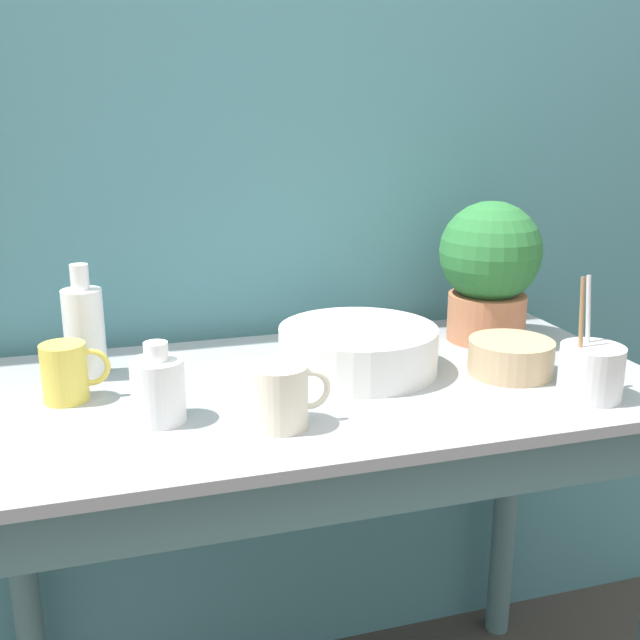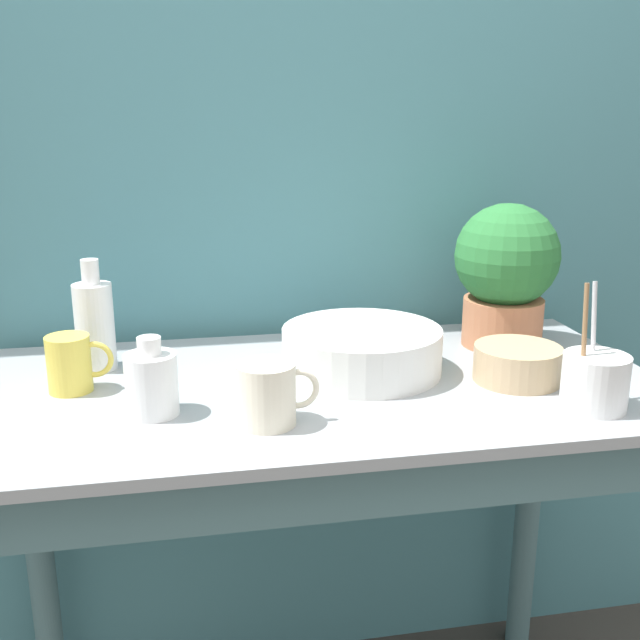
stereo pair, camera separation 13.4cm
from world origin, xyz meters
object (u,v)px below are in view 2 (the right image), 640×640
object	(u,v)px
bottle_short	(151,382)
bowl_wash_large	(362,350)
mug_cream	(268,394)
utensil_cup	(595,381)
bowl_small_tan	(517,364)
bottle_tall	(95,324)
mug_yellow	(71,363)
potted_plant	(506,270)

from	to	relation	value
bottle_short	bowl_wash_large	bearing A→B (deg)	19.47
mug_cream	utensil_cup	size ratio (longest dim) A/B	0.62
utensil_cup	bowl_small_tan	bearing A→B (deg)	115.07
bottle_tall	bottle_short	xyz separation A→B (m)	(0.11, -0.25, -0.03)
bowl_wash_large	mug_cream	xyz separation A→B (m)	(-0.21, -0.21, 0.01)
mug_cream	bowl_small_tan	distance (m)	0.49
bottle_tall	bowl_small_tan	xyz separation A→B (m)	(0.77, -0.22, -0.06)
bowl_wash_large	bottle_short	xyz separation A→B (m)	(-0.39, -0.14, 0.01)
mug_yellow	bowl_wash_large	bearing A→B (deg)	0.19
bowl_small_tan	utensil_cup	world-z (taller)	utensil_cup
bottle_short	utensil_cup	size ratio (longest dim) A/B	0.62
potted_plant	bowl_wash_large	world-z (taller)	potted_plant
bowl_wash_large	mug_cream	world-z (taller)	mug_cream
bowl_small_tan	bowl_wash_large	bearing A→B (deg)	159.45
bowl_wash_large	bowl_small_tan	distance (m)	0.29
bottle_tall	utensil_cup	distance (m)	0.92
bottle_short	mug_cream	distance (m)	0.20
bowl_wash_large	mug_cream	bearing A→B (deg)	-134.16
bottle_short	bowl_small_tan	bearing A→B (deg)	3.10
potted_plant	bowl_small_tan	world-z (taller)	potted_plant
bowl_wash_large	mug_yellow	world-z (taller)	mug_yellow
bowl_wash_large	bowl_small_tan	bearing A→B (deg)	-20.55
bowl_small_tan	utensil_cup	bearing A→B (deg)	-64.93
bottle_tall	mug_yellow	world-z (taller)	bottle_tall
bottle_short	potted_plant	bearing A→B (deg)	18.88
potted_plant	bowl_small_tan	bearing A→B (deg)	-106.70
potted_plant	utensil_cup	bearing A→B (deg)	-89.13
potted_plant	mug_yellow	xyz separation A→B (m)	(-0.87, -0.11, -0.11)
mug_yellow	bowl_small_tan	bearing A→B (deg)	-7.09
bottle_short	bowl_small_tan	xyz separation A→B (m)	(0.66, 0.04, -0.02)
bottle_tall	utensil_cup	size ratio (longest dim) A/B	1.00
bottle_tall	bowl_small_tan	bearing A→B (deg)	-15.70
mug_cream	bowl_wash_large	bearing A→B (deg)	45.84
bowl_wash_large	bowl_small_tan	world-z (taller)	bowl_wash_large
bottle_short	mug_yellow	bearing A→B (deg)	136.68
bowl_wash_large	utensil_cup	world-z (taller)	utensil_cup
potted_plant	mug_cream	world-z (taller)	potted_plant
mug_yellow	bowl_small_tan	xyz separation A→B (m)	(0.80, -0.10, -0.02)
mug_yellow	utensil_cup	bearing A→B (deg)	-15.82
bottle_short	utensil_cup	world-z (taller)	utensil_cup
bowl_small_tan	mug_yellow	bearing A→B (deg)	172.91
mug_yellow	bowl_small_tan	world-z (taller)	mug_yellow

